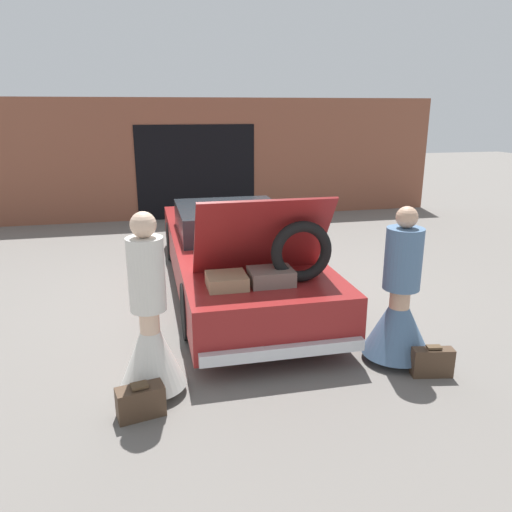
{
  "coord_description": "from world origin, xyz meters",
  "views": [
    {
      "loc": [
        -1.24,
        -6.93,
        2.58
      ],
      "look_at": [
        0.0,
        -1.46,
        0.9
      ],
      "focal_mm": 35.0,
      "sensor_mm": 36.0,
      "label": 1
    }
  ],
  "objects_px": {
    "car": "(234,251)",
    "suitcase_beside_right_person": "(432,362)",
    "person_left": "(150,332)",
    "person_right": "(399,308)",
    "suitcase_beside_left_person": "(141,401)"
  },
  "relations": [
    {
      "from": "car",
      "to": "person_right",
      "type": "relative_size",
      "value": 3.26
    },
    {
      "from": "suitcase_beside_left_person",
      "to": "person_right",
      "type": "bearing_deg",
      "value": 9.76
    },
    {
      "from": "person_left",
      "to": "person_right",
      "type": "distance_m",
      "value": 2.53
    },
    {
      "from": "car",
      "to": "person_right",
      "type": "distance_m",
      "value": 2.88
    },
    {
      "from": "person_left",
      "to": "suitcase_beside_left_person",
      "type": "height_order",
      "value": "person_left"
    },
    {
      "from": "person_left",
      "to": "suitcase_beside_right_person",
      "type": "height_order",
      "value": "person_left"
    },
    {
      "from": "car",
      "to": "suitcase_beside_right_person",
      "type": "relative_size",
      "value": 12.81
    },
    {
      "from": "person_left",
      "to": "person_right",
      "type": "relative_size",
      "value": 1.05
    },
    {
      "from": "person_left",
      "to": "person_right",
      "type": "xyz_separation_m",
      "value": [
        2.53,
        0.1,
        -0.04
      ]
    },
    {
      "from": "car",
      "to": "suitcase_beside_right_person",
      "type": "xyz_separation_m",
      "value": [
        1.45,
        -2.98,
        -0.4
      ]
    },
    {
      "from": "suitcase_beside_left_person",
      "to": "person_left",
      "type": "bearing_deg",
      "value": 71.88
    },
    {
      "from": "person_left",
      "to": "person_right",
      "type": "height_order",
      "value": "person_left"
    },
    {
      "from": "person_left",
      "to": "suitcase_beside_right_person",
      "type": "xyz_separation_m",
      "value": [
        2.72,
        -0.3,
        -0.47
      ]
    },
    {
      "from": "person_left",
      "to": "car",
      "type": "bearing_deg",
      "value": 140.68
    },
    {
      "from": "car",
      "to": "person_left",
      "type": "bearing_deg",
      "value": -115.25
    }
  ]
}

